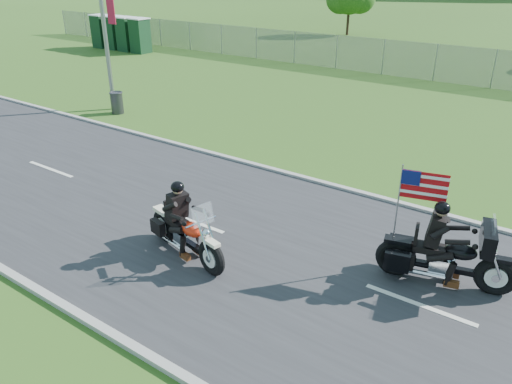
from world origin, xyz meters
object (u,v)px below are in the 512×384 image
Objects in this scene: porta_toilet_a at (140,36)px; porta_toilet_d at (101,32)px; motorcycle_lead at (185,234)px; motorcycle_follow at (445,258)px; porta_toilet_b at (127,35)px; trash_can at (117,103)px; porta_toilet_c at (114,33)px.

porta_toilet_a is 1.00× the size of porta_toilet_d.
motorcycle_follow is (5.09, 2.26, 0.07)m from motorcycle_lead.
trash_can is (12.08, -11.36, -0.70)m from porta_toilet_b.
motorcycle_lead is 2.93× the size of trash_can.
motorcycle_follow reaches higher than porta_toilet_c.
porta_toilet_a is 1.00× the size of porta_toilet_c.
porta_toilet_a is at bearing 133.23° from trash_can.
motorcycle_lead is at bearing -35.90° from porta_toilet_d.
porta_toilet_d is at bearing 180.00° from porta_toilet_b.
porta_toilet_c is 30.02m from motorcycle_lead.
porta_toilet_c is at bearing 139.87° from trash_can.
porta_toilet_d is at bearing 157.44° from motorcycle_lead.
trash_can is (-15.44, 4.64, -0.18)m from motorcycle_follow.
porta_toilet_b is at bearing 154.18° from motorcycle_lead.
motorcycle_follow is (30.31, -16.00, -0.51)m from porta_toilet_d.
motorcycle_follow is (28.91, -16.00, -0.51)m from porta_toilet_c.
motorcycle_lead is at bearing -37.47° from porta_toilet_c.
porta_toilet_a is at bearing 0.00° from porta_toilet_c.
porta_toilet_a is 4.20m from porta_toilet_d.
porta_toilet_a is at bearing 0.00° from porta_toilet_b.
trash_can is at bearing -46.77° from porta_toilet_a.
porta_toilet_c and porta_toilet_d have the same top height.
trash_can is at bearing -43.25° from porta_toilet_b.
porta_toilet_c is 17.64m from trash_can.
porta_toilet_c reaches higher than trash_can.
porta_toilet_b and porta_toilet_d have the same top height.
porta_toilet_d is at bearing 180.00° from porta_toilet_a.
porta_toilet_b is at bearing 0.00° from porta_toilet_d.
motorcycle_lead is 0.96× the size of motorcycle_follow.
motorcycle_follow reaches higher than porta_toilet_d.
porta_toilet_c is 1.40m from porta_toilet_d.
motorcycle_lead is 5.57m from motorcycle_follow.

